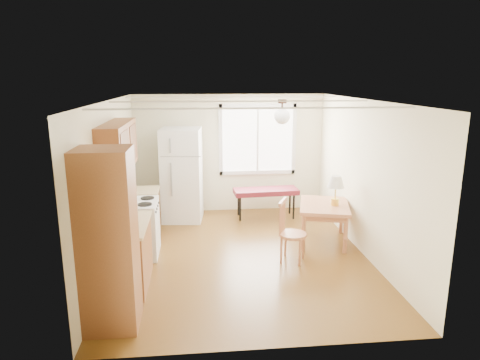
{
  "coord_description": "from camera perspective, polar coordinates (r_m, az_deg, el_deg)",
  "views": [
    {
      "loc": [
        -0.68,
        -6.48,
        2.84
      ],
      "look_at": [
        0.02,
        0.49,
        1.15
      ],
      "focal_mm": 32.0,
      "sensor_mm": 36.0,
      "label": 1
    }
  ],
  "objects": [
    {
      "name": "bench",
      "position": [
        8.81,
        3.47,
        -1.61
      ],
      "size": [
        1.34,
        0.57,
        0.6
      ],
      "rotation": [
        0.0,
        0.0,
        0.07
      ],
      "color": "maroon",
      "rests_on": "ground"
    },
    {
      "name": "refrigerator",
      "position": [
        8.66,
        -7.74,
        0.7
      ],
      "size": [
        0.84,
        0.84,
        1.87
      ],
      "rotation": [
        0.0,
        0.0,
        -0.1
      ],
      "color": "white",
      "rests_on": "ground"
    },
    {
      "name": "room_shell",
      "position": [
        6.71,
        0.21,
        -0.15
      ],
      "size": [
        4.6,
        5.6,
        2.62
      ],
      "color": "#4E2F10",
      "rests_on": "ground"
    },
    {
      "name": "kettle",
      "position": [
        6.03,
        -15.86,
        -4.91
      ],
      "size": [
        0.11,
        0.11,
        0.2
      ],
      "color": "red",
      "rests_on": "kitchen_run"
    },
    {
      "name": "chair",
      "position": [
        6.77,
        6.33,
        -6.23
      ],
      "size": [
        0.48,
        0.48,
        0.98
      ],
      "rotation": [
        0.0,
        0.0,
        -0.43
      ],
      "color": "#AA6441",
      "rests_on": "ground"
    },
    {
      "name": "coffee_maker",
      "position": [
        5.58,
        -16.29,
        -6.06
      ],
      "size": [
        0.18,
        0.22,
        0.33
      ],
      "rotation": [
        0.0,
        0.0,
        -0.09
      ],
      "color": "black",
      "rests_on": "kitchen_run"
    },
    {
      "name": "pendant_light",
      "position": [
        7.04,
        5.61,
        8.58
      ],
      "size": [
        0.26,
        0.26,
        0.4
      ],
      "color": "#311D15",
      "rests_on": "room_shell"
    },
    {
      "name": "dining_table",
      "position": [
        7.62,
        11.15,
        -3.92
      ],
      "size": [
        1.08,
        1.27,
        0.69
      ],
      "rotation": [
        0.0,
        0.0,
        -0.26
      ],
      "color": "#AA6441",
      "rests_on": "ground"
    },
    {
      "name": "kitchen_run",
      "position": [
        6.27,
        -15.04,
        -5.53
      ],
      "size": [
        0.65,
        3.4,
        2.2
      ],
      "color": "brown",
      "rests_on": "ground"
    },
    {
      "name": "table_lamp",
      "position": [
        7.48,
        12.66,
        -0.53
      ],
      "size": [
        0.3,
        0.3,
        0.52
      ],
      "rotation": [
        0.0,
        0.0,
        -0.29
      ],
      "color": "gold",
      "rests_on": "dining_table"
    },
    {
      "name": "window_unit",
      "position": [
        9.14,
        2.36,
        5.43
      ],
      "size": [
        1.64,
        0.05,
        1.51
      ],
      "color": "white",
      "rests_on": "room_shell"
    }
  ]
}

